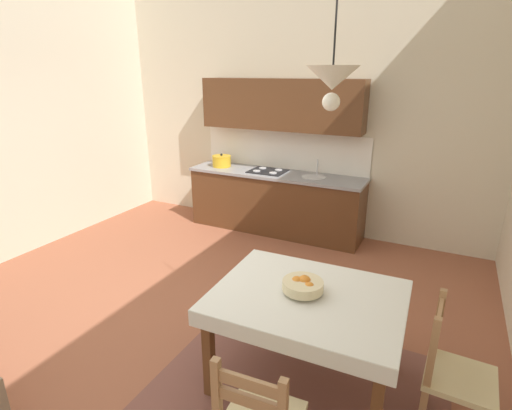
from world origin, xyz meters
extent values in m
cube|color=#99563D|center=(0.00, 0.00, -0.05)|extent=(6.18, 6.18, 0.10)
cube|color=beige|center=(0.00, 2.85, 2.13)|extent=(6.18, 0.12, 4.26)
cube|color=brown|center=(1.30, -0.31, 0.00)|extent=(2.10, 1.60, 0.01)
cube|color=#56331C|center=(-0.15, 2.48, 0.43)|extent=(2.57, 0.60, 0.86)
cube|color=gray|center=(-0.15, 2.47, 0.88)|extent=(2.60, 0.63, 0.04)
cube|color=white|center=(-0.15, 2.77, 1.18)|extent=(2.57, 0.01, 0.55)
cube|color=#56331C|center=(-0.15, 2.61, 1.85)|extent=(2.36, 0.34, 0.70)
cube|color=black|center=(-0.15, 2.21, 0.04)|extent=(2.53, 0.02, 0.09)
cylinder|color=silver|center=(0.43, 2.48, 0.90)|extent=(0.34, 0.34, 0.02)
cylinder|color=silver|center=(0.43, 2.62, 1.01)|extent=(0.02, 0.02, 0.22)
cube|color=black|center=(-0.27, 2.48, 0.91)|extent=(0.52, 0.42, 0.01)
cylinder|color=silver|center=(-0.40, 2.38, 0.92)|extent=(0.11, 0.11, 0.01)
cylinder|color=silver|center=(-0.14, 2.38, 0.92)|extent=(0.11, 0.11, 0.01)
cylinder|color=silver|center=(-0.40, 2.58, 0.92)|extent=(0.11, 0.11, 0.01)
cylinder|color=silver|center=(-0.14, 2.58, 0.92)|extent=(0.11, 0.11, 0.01)
cylinder|color=gold|center=(-1.04, 2.46, 0.98)|extent=(0.28, 0.28, 0.15)
cylinder|color=gold|center=(-1.04, 2.46, 1.06)|extent=(0.29, 0.29, 0.02)
sphere|color=black|center=(-1.04, 2.46, 1.08)|extent=(0.04, 0.04, 0.04)
cube|color=brown|center=(1.30, -0.21, 0.74)|extent=(1.33, 1.04, 0.02)
cube|color=brown|center=(0.72, -0.67, 0.36)|extent=(0.07, 0.07, 0.73)
cube|color=brown|center=(1.90, -0.63, 0.36)|extent=(0.07, 0.07, 0.73)
cube|color=brown|center=(0.69, 0.21, 0.36)|extent=(0.07, 0.07, 0.73)
cube|color=brown|center=(1.87, 0.25, 0.36)|extent=(0.07, 0.07, 0.73)
cube|color=silver|center=(1.30, -0.21, 0.75)|extent=(1.39, 1.10, 0.00)
cube|color=silver|center=(1.31, -0.74, 0.69)|extent=(1.36, 0.05, 0.12)
cube|color=silver|center=(1.28, 0.32, 0.69)|extent=(1.36, 0.05, 0.12)
cube|color=silver|center=(0.62, -0.23, 0.69)|extent=(0.04, 1.06, 0.12)
cube|color=silver|center=(1.97, -0.19, 0.69)|extent=(0.04, 1.06, 0.12)
cube|color=#D1BC89|center=(2.34, -0.22, 0.43)|extent=(0.44, 0.44, 0.04)
cube|color=#A3754C|center=(2.53, -0.05, 0.21)|extent=(0.05, 0.05, 0.41)
cube|color=#A3754C|center=(2.17, -0.03, 0.46)|extent=(0.05, 0.05, 0.93)
cube|color=#A3754C|center=(2.15, -0.39, 0.46)|extent=(0.05, 0.05, 0.93)
cube|color=#A3754C|center=(2.16, -0.21, 0.84)|extent=(0.04, 0.32, 0.07)
cube|color=#A3754C|center=(2.16, -0.21, 0.74)|extent=(0.04, 0.32, 0.07)
cube|color=#A3754C|center=(1.35, -1.25, 0.84)|extent=(0.32, 0.04, 0.07)
cube|color=#A3754C|center=(1.35, -1.25, 0.74)|extent=(0.32, 0.04, 0.07)
cylinder|color=beige|center=(1.25, -0.20, 0.77)|extent=(0.17, 0.17, 0.02)
cylinder|color=beige|center=(1.25, -0.20, 0.81)|extent=(0.30, 0.30, 0.07)
sphere|color=orange|center=(1.20, -0.19, 0.82)|extent=(0.09, 0.09, 0.09)
sphere|color=orange|center=(1.31, -0.22, 0.82)|extent=(0.08, 0.08, 0.08)
sphere|color=orange|center=(1.25, -0.17, 0.83)|extent=(0.10, 0.10, 0.10)
cylinder|color=black|center=(1.38, -0.20, 2.58)|extent=(0.01, 0.01, 0.57)
cone|color=silver|center=(1.38, -0.20, 2.25)|extent=(0.32, 0.32, 0.14)
sphere|color=white|center=(1.38, -0.20, 2.11)|extent=(0.11, 0.11, 0.11)
camera|label=1|loc=(2.07, -2.61, 2.29)|focal=27.58mm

